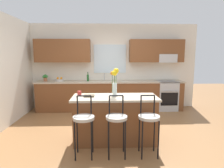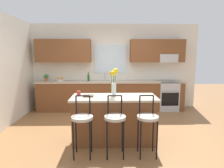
% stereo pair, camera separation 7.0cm
% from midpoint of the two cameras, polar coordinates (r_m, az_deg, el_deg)
% --- Properties ---
extents(ground_plane, '(14.00, 14.00, 0.00)m').
position_cam_midpoint_polar(ground_plane, '(4.49, -0.39, -13.81)').
color(ground_plane, olive).
extents(wall_left, '(0.12, 4.60, 2.70)m').
position_cam_midpoint_polar(wall_left, '(5.08, -30.81, 3.31)').
color(wall_left, silver).
rests_on(wall_left, ground).
extents(back_wall_assembly, '(5.60, 0.50, 2.70)m').
position_cam_midpoint_polar(back_wall_assembly, '(6.14, -0.65, 6.71)').
color(back_wall_assembly, silver).
rests_on(back_wall_assembly, ground).
extents(counter_run, '(4.56, 0.64, 0.92)m').
position_cam_midpoint_polar(counter_run, '(5.98, -0.91, -3.41)').
color(counter_run, brown).
rests_on(counter_run, ground).
extents(sink_faucet, '(0.02, 0.13, 0.23)m').
position_cam_midpoint_polar(sink_faucet, '(6.03, -2.66, 2.41)').
color(sink_faucet, '#B7BABC').
rests_on(sink_faucet, counter_run).
extents(oven_range, '(0.60, 0.64, 0.92)m').
position_cam_midpoint_polar(oven_range, '(6.26, 15.75, -3.25)').
color(oven_range, '#B7BABC').
rests_on(oven_range, ground).
extents(kitchen_island, '(1.66, 0.69, 0.92)m').
position_cam_midpoint_polar(kitchen_island, '(3.82, 0.31, -10.48)').
color(kitchen_island, brown).
rests_on(kitchen_island, ground).
extents(bar_stool_near, '(0.36, 0.36, 1.04)m').
position_cam_midpoint_polar(bar_stool_near, '(3.26, -9.14, -10.84)').
color(bar_stool_near, black).
rests_on(bar_stool_near, ground).
extents(bar_stool_middle, '(0.36, 0.36, 1.04)m').
position_cam_midpoint_polar(bar_stool_middle, '(3.24, 0.74, -10.85)').
color(bar_stool_middle, black).
rests_on(bar_stool_middle, ground).
extents(bar_stool_far, '(0.36, 0.36, 1.04)m').
position_cam_midpoint_polar(bar_stool_far, '(3.31, 10.46, -10.56)').
color(bar_stool_far, black).
rests_on(bar_stool_far, ground).
extents(flower_vase, '(0.17, 0.14, 0.55)m').
position_cam_midpoint_polar(flower_vase, '(3.67, 0.28, 1.39)').
color(flower_vase, silver).
rests_on(flower_vase, kitchen_island).
extents(mug_ceramic, '(0.08, 0.08, 0.09)m').
position_cam_midpoint_polar(mug_ceramic, '(3.85, -10.32, -2.75)').
color(mug_ceramic, '#A52D28').
rests_on(mug_ceramic, kitchen_island).
extents(cookbook, '(0.20, 0.15, 0.03)m').
position_cam_midpoint_polar(cookbook, '(3.71, -7.45, -3.55)').
color(cookbook, brown).
rests_on(cookbook, kitchen_island).
extents(fruit_bowl_oranges, '(0.24, 0.24, 0.13)m').
position_cam_midpoint_polar(fruit_bowl_oranges, '(6.07, -15.87, 1.19)').
color(fruit_bowl_oranges, silver).
rests_on(fruit_bowl_oranges, counter_run).
extents(bottle_olive_oil, '(0.06, 0.06, 0.28)m').
position_cam_midpoint_polar(bottle_olive_oil, '(5.91, -7.63, 1.94)').
color(bottle_olive_oil, '#1E5923').
rests_on(bottle_olive_oil, counter_run).
extents(potted_plant_small, '(0.17, 0.12, 0.22)m').
position_cam_midpoint_polar(potted_plant_small, '(6.18, -19.80, 1.85)').
color(potted_plant_small, '#9E5B3D').
rests_on(potted_plant_small, counter_run).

